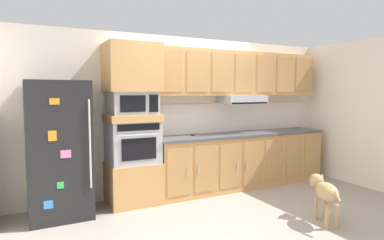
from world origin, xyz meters
name	(u,v)px	position (x,y,z in m)	size (l,w,h in m)	color
ground_plane	(219,208)	(0.00, 0.00, 0.00)	(9.60, 9.60, 0.00)	#9E9389
back_kitchen_wall	(184,114)	(0.00, 1.11, 1.25)	(6.20, 0.12, 2.50)	silver
side_panel_right	(355,113)	(2.80, 0.00, 1.25)	(0.12, 7.10, 2.50)	white
refrigerator	(59,149)	(-2.01, 0.68, 0.88)	(0.76, 0.73, 1.76)	black
oven_base_cabinet	(133,183)	(-1.00, 0.75, 0.30)	(0.74, 0.62, 0.60)	tan
built_in_oven	(133,142)	(-1.00, 0.75, 0.90)	(0.70, 0.62, 0.60)	#A8AAAF
appliance_mid_shelf	(132,118)	(-1.00, 0.75, 1.25)	(0.74, 0.62, 0.10)	tan
microwave	(132,103)	(-1.00, 0.75, 1.46)	(0.64, 0.54, 0.32)	#A8AAAF
appliance_upper_cabinet	(132,68)	(-1.00, 0.75, 1.96)	(0.74, 0.62, 0.68)	tan
lower_cabinet_run	(242,161)	(0.93, 0.75, 0.44)	(3.12, 0.63, 0.88)	tan
countertop_slab	(242,134)	(0.93, 0.75, 0.90)	(3.16, 0.64, 0.04)	#4C4C51
backsplash_panel	(233,117)	(0.93, 1.04, 1.17)	(3.16, 0.02, 0.50)	white
upper_cabinet_with_hood	(239,75)	(0.93, 0.87, 1.90)	(3.12, 0.48, 0.88)	tan
screwdriver	(194,135)	(0.03, 0.82, 0.93)	(0.16, 0.17, 0.03)	black
dog	(324,191)	(0.89, -1.04, 0.39)	(0.39, 0.71, 0.57)	tan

